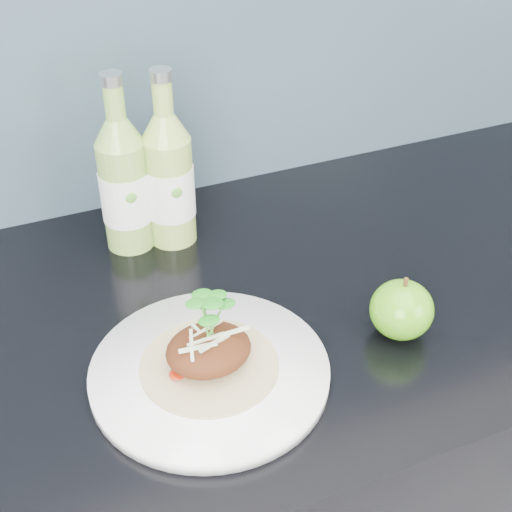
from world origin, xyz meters
The scene contains 5 objects.
dinner_plate centered at (-0.09, 1.59, 0.91)m, with size 0.28×0.28×0.02m.
pork_taco centered at (-0.09, 1.59, 0.94)m, with size 0.15×0.15×0.10m.
green_apple centered at (0.14, 1.57, 0.93)m, with size 0.08×0.08×0.08m.
cider_bottle_left centered at (-0.10, 1.87, 0.99)m, with size 0.07×0.07×0.24m.
cider_bottle_right centered at (-0.04, 1.86, 0.99)m, with size 0.08×0.08×0.24m.
Camera 1 is at (-0.26, 1.06, 1.46)m, focal length 50.00 mm.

